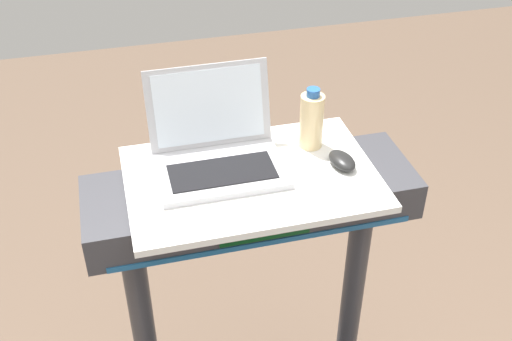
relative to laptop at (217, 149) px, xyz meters
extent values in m
cylinder|color=#38383D|center=(-0.26, -0.07, -0.58)|extent=(0.07, 0.07, 0.80)
cylinder|color=#38383D|center=(0.42, -0.07, -0.58)|extent=(0.07, 0.07, 0.80)
cube|color=#38383D|center=(0.08, -0.07, -0.12)|extent=(0.90, 0.28, 0.11)
cube|color=#0C3F19|center=(0.08, -0.22, -0.12)|extent=(0.24, 0.01, 0.06)
cube|color=#1E598C|center=(0.08, -0.21, -0.17)|extent=(0.81, 0.00, 0.02)
cube|color=white|center=(0.08, -0.07, -0.06)|extent=(0.66, 0.45, 0.02)
cube|color=#B7B7BC|center=(0.00, -0.05, -0.04)|extent=(0.34, 0.23, 0.02)
cube|color=black|center=(0.00, -0.06, -0.03)|extent=(0.28, 0.13, 0.00)
cube|color=#B7B7BC|center=(0.00, 0.10, 0.08)|extent=(0.34, 0.07, 0.22)
cube|color=white|center=(0.00, 0.09, 0.08)|extent=(0.30, 0.05, 0.20)
ellipsoid|color=black|center=(0.33, -0.09, -0.03)|extent=(0.08, 0.11, 0.03)
cylinder|color=beige|center=(0.27, 0.03, 0.03)|extent=(0.07, 0.07, 0.16)
cylinder|color=#2659A5|center=(0.27, 0.03, 0.12)|extent=(0.04, 0.04, 0.02)
camera|label=1|loc=(-0.25, -1.39, 0.94)|focal=44.32mm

